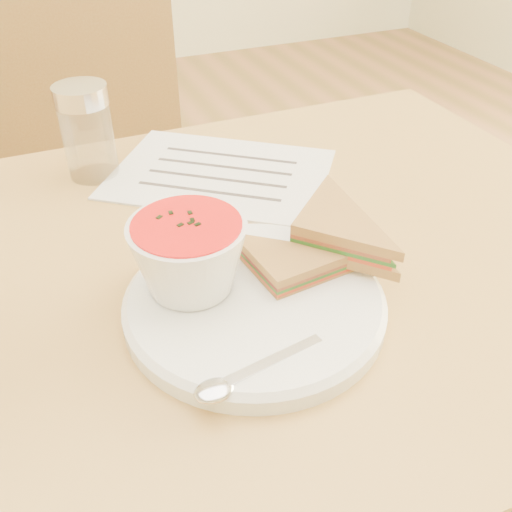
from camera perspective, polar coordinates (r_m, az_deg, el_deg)
name	(u,v)px	position (r m, az deg, el deg)	size (l,w,h in m)	color
dining_table	(229,459)	(0.91, -2.69, -19.61)	(1.00, 0.70, 0.75)	olive
chair_far	(107,231)	(1.16, -14.66, 2.47)	(0.44, 0.44, 1.00)	brown
plate	(255,304)	(0.56, -0.14, -4.83)	(0.25, 0.25, 0.02)	white
soup_bowl	(189,259)	(0.54, -6.68, -0.31)	(0.11, 0.11, 0.08)	white
sandwich_half_a	(277,294)	(0.54, 2.14, -3.82)	(0.09, 0.09, 0.03)	#B37F3F
sandwich_half_b	(290,240)	(0.58, 3.41, 1.64)	(0.11, 0.11, 0.04)	#B37F3F
spoon	(266,365)	(0.48, 0.96, -10.82)	(0.17, 0.03, 0.01)	silver
paper_menu	(220,174)	(0.79, -3.59, 8.23)	(0.29, 0.21, 0.00)	white
condiment_shaker	(87,132)	(0.80, -16.51, 11.81)	(0.07, 0.07, 0.12)	silver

